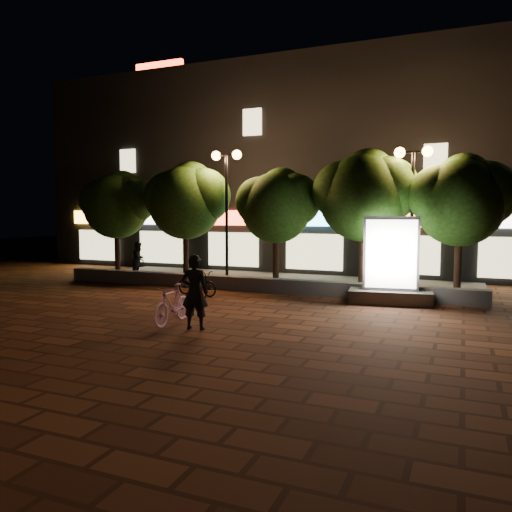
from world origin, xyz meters
The scene contains 16 objects.
ground centered at (0.00, 0.00, 0.00)m, with size 80.00×80.00×0.00m, color brown.
retaining_wall centered at (0.00, 4.00, 0.25)m, with size 16.00×0.45×0.50m, color #615E5A.
sidewalk centered at (0.00, 6.50, 0.04)m, with size 16.00×5.00×0.08m, color #615E5A.
building_block centered at (-0.01, 12.99, 5.00)m, with size 28.00×8.12×11.30m.
tree_far_left centered at (-6.95, 5.46, 3.29)m, with size 3.36×2.80×4.63m.
tree_left centered at (-3.45, 5.46, 3.44)m, with size 3.60×3.00×4.89m.
tree_mid centered at (0.55, 5.46, 3.22)m, with size 3.24×2.70×4.50m.
tree_right centered at (3.86, 5.46, 3.57)m, with size 3.72×3.10×5.07m.
tree_far_right centered at (7.05, 5.46, 3.37)m, with size 3.48×2.90×4.76m.
street_lamp_left centered at (-1.50, 5.20, 4.03)m, with size 1.26×0.36×5.18m.
street_lamp_right centered at (5.50, 5.20, 3.89)m, with size 1.26×0.36×4.98m.
ad_kiosk centered at (5.07, 3.49, 1.10)m, with size 2.67×1.58×2.74m.
scooter_pink centered at (0.33, -1.73, 0.51)m, with size 0.48×1.69×1.02m, color #D28ABE.
rider centered at (1.16, -2.01, 0.92)m, with size 0.67×0.44×1.84m, color black.
scooter_parked centered at (-1.24, 2.35, 0.43)m, with size 0.57×1.63×0.86m, color black.
pedestrian centered at (-5.81, 5.34, 0.84)m, with size 0.74×0.57×1.52m, color black.
Camera 1 is at (7.16, -12.48, 2.85)m, focal length 34.92 mm.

